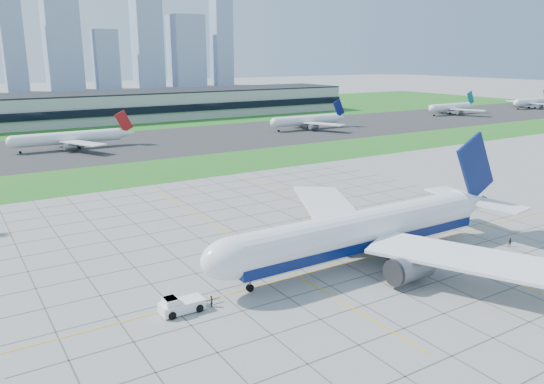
% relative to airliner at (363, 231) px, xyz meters
% --- Properties ---
extents(ground, '(1400.00, 1400.00, 0.00)m').
position_rel_airliner_xyz_m(ground, '(-3.35, 2.78, -5.76)').
color(ground, '#969691').
rests_on(ground, ground).
extents(grass_median, '(700.00, 35.00, 0.04)m').
position_rel_airliner_xyz_m(grass_median, '(-3.35, 92.78, -5.74)').
color(grass_median, '#1E631C').
rests_on(grass_median, ground).
extents(asphalt_taxiway, '(700.00, 75.00, 0.04)m').
position_rel_airliner_xyz_m(asphalt_taxiway, '(-3.35, 147.78, -5.73)').
color(asphalt_taxiway, '#383838').
rests_on(asphalt_taxiway, ground).
extents(grass_far, '(700.00, 145.00, 0.04)m').
position_rel_airliner_xyz_m(grass_far, '(-3.35, 257.78, -5.74)').
color(grass_far, '#1E631C').
rests_on(grass_far, ground).
extents(apron_markings, '(120.00, 130.00, 0.03)m').
position_rel_airliner_xyz_m(apron_markings, '(-2.92, 13.87, -5.74)').
color(apron_markings, '#474744').
rests_on(apron_markings, ground).
extents(terminal, '(260.00, 43.00, 15.80)m').
position_rel_airliner_xyz_m(terminal, '(36.65, 232.65, 2.14)').
color(terminal, '#B7B7B2').
rests_on(terminal, ground).
extents(airliner, '(66.82, 67.77, 21.05)m').
position_rel_airliner_xyz_m(airliner, '(0.00, 0.00, 0.00)').
color(airliner, white).
rests_on(airliner, ground).
extents(pushback_tug, '(9.20, 3.26, 2.56)m').
position_rel_airliner_xyz_m(pushback_tug, '(-35.10, -0.76, -4.62)').
color(pushback_tug, white).
rests_on(pushback_tug, ground).
extents(crew_near, '(0.73, 0.75, 1.74)m').
position_rel_airliner_xyz_m(crew_near, '(-30.49, -1.64, -4.88)').
color(crew_near, black).
rests_on(crew_near, ground).
extents(crew_far, '(1.07, 1.04, 1.73)m').
position_rel_airliner_xyz_m(crew_far, '(29.09, -9.54, -4.89)').
color(crew_far, '#29281B').
rests_on(crew_far, ground).
extents(distant_jet_1, '(45.71, 42.66, 14.08)m').
position_rel_airliner_xyz_m(distant_jet_1, '(-18.26, 149.25, -1.27)').
color(distant_jet_1, white).
rests_on(distant_jet_1, ground).
extents(distant_jet_2, '(42.49, 42.66, 14.08)m').
position_rel_airliner_xyz_m(distant_jet_2, '(93.72, 146.46, -1.27)').
color(distant_jet_2, white).
rests_on(distant_jet_2, ground).
extents(distant_jet_3, '(37.92, 42.66, 14.08)m').
position_rel_airliner_xyz_m(distant_jet_3, '(208.24, 153.38, -1.27)').
color(distant_jet_3, white).
rests_on(distant_jet_3, ground).
extents(distant_jet_4, '(36.04, 42.66, 14.08)m').
position_rel_airliner_xyz_m(distant_jet_4, '(285.67, 149.86, -1.27)').
color(distant_jet_4, white).
rests_on(distant_jet_4, ground).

